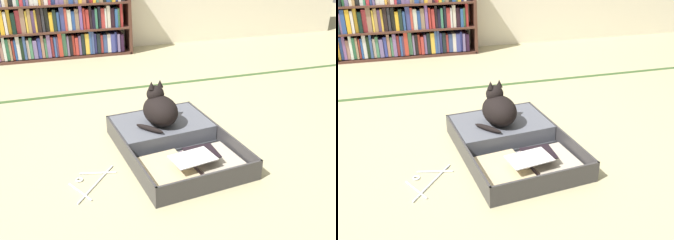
{
  "view_description": "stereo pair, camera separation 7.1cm",
  "coord_description": "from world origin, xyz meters",
  "views": [
    {
      "loc": [
        -0.53,
        -1.94,
        1.17
      ],
      "look_at": [
        0.08,
        -0.08,
        0.22
      ],
      "focal_mm": 40.65,
      "sensor_mm": 36.0,
      "label": 1
    },
    {
      "loc": [
        -0.46,
        -1.96,
        1.17
      ],
      "look_at": [
        0.08,
        -0.08,
        0.22
      ],
      "focal_mm": 40.65,
      "sensor_mm": 36.0,
      "label": 2
    }
  ],
  "objects": [
    {
      "name": "ground_plane",
      "position": [
        0.0,
        0.0,
        0.0
      ],
      "size": [
        10.0,
        10.0,
        0.0
      ],
      "primitive_type": "plane",
      "color": "tan"
    },
    {
      "name": "tatami_border",
      "position": [
        0.0,
        1.07,
        0.0
      ],
      "size": [
        4.8,
        0.05,
        0.0
      ],
      "color": "#365328",
      "rests_on": "ground_plane"
    },
    {
      "name": "bookshelf",
      "position": [
        -0.39,
        2.24,
        0.41
      ],
      "size": [
        1.49,
        0.29,
        0.85
      ],
      "color": "#4F2E24",
      "rests_on": "ground_plane"
    },
    {
      "name": "open_suitcase",
      "position": [
        0.11,
        0.0,
        0.05
      ],
      "size": [
        0.69,
        0.92,
        0.12
      ],
      "color": "#373536",
      "rests_on": "ground_plane"
    },
    {
      "name": "black_cat",
      "position": [
        0.08,
        0.1,
        0.22
      ],
      "size": [
        0.29,
        0.3,
        0.27
      ],
      "color": "black",
      "rests_on": "open_suitcase"
    },
    {
      "name": "clothes_hanger",
      "position": [
        -0.4,
        -0.24,
        0.01
      ],
      "size": [
        0.26,
        0.29,
        0.01
      ],
      "color": "silver",
      "rests_on": "ground_plane"
    }
  ]
}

